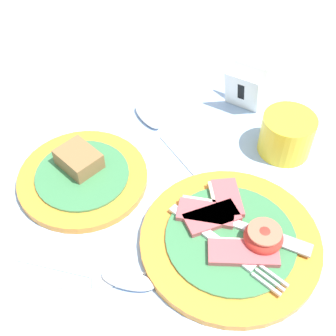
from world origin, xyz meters
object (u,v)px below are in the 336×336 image
sugar_cup (287,134)px  bread_plate (82,175)px  number_card (244,89)px  teaspoon_near_cup (108,276)px  fork_on_cloth (73,283)px  teaspoon_by_saucer (156,126)px  breakfast_plate (232,238)px

sugar_cup → bread_plate: bearing=-149.3°
sugar_cup → number_card: 0.12m
teaspoon_near_cup → sugar_cup: bearing=55.4°
teaspoon_near_cup → fork_on_cloth: size_ratio=1.10×
teaspoon_by_saucer → fork_on_cloth: teaspoon_by_saucer is taller
breakfast_plate → fork_on_cloth: size_ratio=1.37×
bread_plate → teaspoon_near_cup: size_ratio=1.00×
bread_plate → number_card: 0.31m
sugar_cup → teaspoon_near_cup: size_ratio=0.43×
teaspoon_near_cup → bread_plate: bearing=121.5°
bread_plate → sugar_cup: sugar_cup is taller
breakfast_plate → fork_on_cloth: 0.21m
number_card → breakfast_plate: bearing=-68.9°
fork_on_cloth → number_card: bearing=50.4°
sugar_cup → teaspoon_by_saucer: 0.21m
breakfast_plate → bread_plate: (-0.24, 0.04, -0.00)m
sugar_cup → teaspoon_near_cup: (-0.17, -0.30, -0.03)m
teaspoon_by_saucer → teaspoon_near_cup: (0.04, -0.28, 0.00)m
number_card → teaspoon_near_cup: number_card is taller
teaspoon_by_saucer → fork_on_cloth: (0.00, -0.30, -0.00)m
sugar_cup → fork_on_cloth: sugar_cup is taller
sugar_cup → number_card: (-0.09, 0.08, 0.00)m
number_card → teaspoon_by_saucer: size_ratio=0.45×
bread_plate → fork_on_cloth: size_ratio=1.10×
number_card → sugar_cup: bearing=-32.7°
breakfast_plate → sugar_cup: bearing=79.9°
sugar_cup → teaspoon_by_saucer: bearing=-174.5°
bread_plate → teaspoon_near_cup: bearing=-53.3°
bread_plate → fork_on_cloth: bearing=-67.8°
sugar_cup → number_card: bearing=136.6°
number_card → teaspoon_near_cup: 0.39m
breakfast_plate → sugar_cup: sugar_cup is taller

